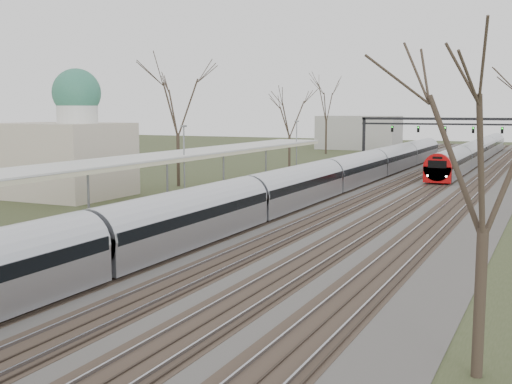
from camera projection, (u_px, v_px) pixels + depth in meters
track_bed at (382, 187)px, 58.20m from camera, size 24.00×160.00×0.22m
platform at (194, 201)px, 46.41m from camera, size 3.50×69.00×1.00m
canopy at (158, 158)px, 41.92m from camera, size 4.10×50.00×3.11m
dome_building at (62, 151)px, 51.82m from camera, size 10.00×8.00×10.30m
signal_gantry at (440, 126)px, 84.45m from camera, size 21.00×0.59×6.08m
tree_west_far at (177, 99)px, 58.24m from camera, size 5.50×5.50×11.33m
tree_east_near at (488, 130)px, 16.11m from camera, size 4.50×4.50×9.27m
train_near at (327, 178)px, 52.79m from camera, size 2.62×90.21×3.05m
train_far at (476, 152)px, 86.31m from camera, size 2.62×60.21×3.05m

